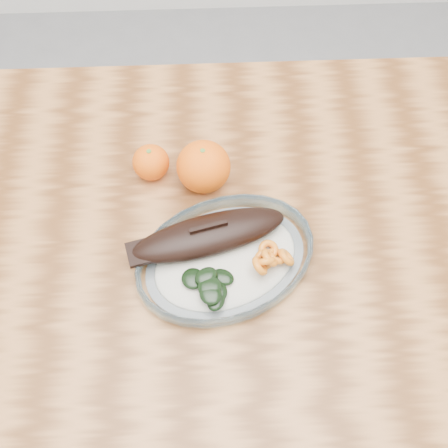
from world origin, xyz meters
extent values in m
plane|color=slate|center=(0.00, 0.00, 0.00)|extent=(3.00, 3.00, 0.00)
cube|color=brown|center=(0.00, 0.00, 0.73)|extent=(1.20, 0.80, 0.04)
cylinder|color=brown|center=(0.54, 0.34, 0.35)|extent=(0.06, 0.06, 0.71)
ellipsoid|color=white|center=(0.07, -0.04, 0.76)|extent=(0.62, 0.54, 0.01)
torus|color=#93C4E3|center=(0.07, -0.04, 0.77)|extent=(0.67, 0.67, 0.03)
ellipsoid|color=white|center=(0.07, -0.04, 0.77)|extent=(0.55, 0.47, 0.02)
ellipsoid|color=black|center=(0.04, -0.01, 0.80)|extent=(0.26, 0.13, 0.04)
ellipsoid|color=black|center=(0.04, -0.01, 0.79)|extent=(0.22, 0.11, 0.02)
cube|color=black|center=(-0.06, -0.04, 0.80)|extent=(0.06, 0.05, 0.01)
cube|color=black|center=(0.04, -0.01, 0.82)|extent=(0.06, 0.02, 0.02)
torus|color=#BE620D|center=(0.16, -0.05, 0.79)|extent=(0.04, 0.04, 0.04)
torus|color=#BE620D|center=(0.13, -0.04, 0.79)|extent=(0.04, 0.04, 0.02)
torus|color=#BE620D|center=(0.13, -0.05, 0.79)|extent=(0.04, 0.04, 0.03)
torus|color=#BE620D|center=(0.15, -0.05, 0.79)|extent=(0.04, 0.04, 0.03)
torus|color=#BE620D|center=(0.13, -0.06, 0.81)|extent=(0.04, 0.04, 0.04)
torus|color=#BE620D|center=(0.13, -0.06, 0.81)|extent=(0.04, 0.02, 0.04)
torus|color=#BE620D|center=(0.12, -0.07, 0.81)|extent=(0.04, 0.04, 0.03)
ellipsoid|color=black|center=(0.05, -0.10, 0.79)|extent=(0.04, 0.04, 0.01)
ellipsoid|color=black|center=(0.05, -0.12, 0.79)|extent=(0.04, 0.04, 0.01)
ellipsoid|color=black|center=(0.06, -0.08, 0.79)|extent=(0.04, 0.04, 0.01)
ellipsoid|color=black|center=(0.02, -0.08, 0.79)|extent=(0.05, 0.05, 0.01)
ellipsoid|color=black|center=(0.04, -0.08, 0.80)|extent=(0.04, 0.04, 0.01)
ellipsoid|color=black|center=(0.04, -0.10, 0.80)|extent=(0.04, 0.04, 0.01)
ellipsoid|color=black|center=(0.04, -0.11, 0.80)|extent=(0.05, 0.05, 0.01)
sphere|color=#FF4105|center=(0.04, 0.11, 0.80)|extent=(0.09, 0.09, 0.09)
sphere|color=#FF4105|center=(-0.05, 0.14, 0.78)|extent=(0.06, 0.06, 0.06)
camera|label=1|loc=(0.05, -0.44, 1.55)|focal=45.00mm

